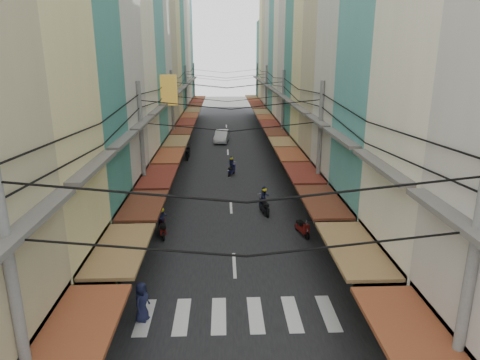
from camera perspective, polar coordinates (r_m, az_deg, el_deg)
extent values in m
plane|color=slate|center=(22.30, -0.90, -8.93)|extent=(160.00, 160.00, 0.00)
cube|color=black|center=(41.26, -1.60, 3.11)|extent=(10.00, 80.00, 0.02)
cube|color=gray|center=(41.69, -10.58, 3.00)|extent=(3.00, 80.00, 0.06)
cube|color=gray|center=(41.83, 7.36, 3.19)|extent=(3.00, 80.00, 0.06)
cube|color=silver|center=(17.33, -12.59, -17.41)|extent=(0.55, 2.40, 0.01)
cube|color=silver|center=(17.14, -7.76, -17.55)|extent=(0.55, 2.40, 0.01)
cube|color=silver|center=(17.06, -2.84, -17.58)|extent=(0.55, 2.40, 0.01)
cube|color=silver|center=(17.10, 2.08, -17.48)|extent=(0.55, 2.40, 0.01)
cube|color=silver|center=(17.25, 6.94, -17.27)|extent=(0.55, 2.40, 0.01)
cube|color=silver|center=(17.51, 11.68, -16.95)|extent=(0.55, 2.40, 0.01)
cube|color=brown|center=(11.85, -20.88, -18.48)|extent=(1.80, 4.34, 0.12)
cube|color=#595651|center=(10.72, -25.81, -4.74)|extent=(0.50, 4.24, 0.15)
cube|color=black|center=(16.80, -20.34, -12.98)|extent=(1.20, 4.52, 3.20)
cube|color=brown|center=(15.77, -15.61, -8.81)|extent=(1.80, 4.33, 0.12)
cube|color=#595651|center=(14.95, -18.91, 1.74)|extent=(0.50, 4.23, 0.15)
cube|color=#3A7F75|center=(19.85, -25.56, 15.10)|extent=(6.00, 4.30, 19.25)
cube|color=black|center=(20.67, -16.63, -6.93)|extent=(1.20, 4.13, 3.20)
cube|color=#552818|center=(19.84, -12.75, -3.28)|extent=(1.80, 3.96, 0.12)
cube|color=#595651|center=(19.19, -15.23, 5.18)|extent=(0.50, 3.87, 0.15)
cube|color=beige|center=(24.30, -21.41, 17.53)|extent=(6.00, 5.14, 20.93)
cube|color=black|center=(24.96, -14.07, -2.64)|extent=(1.20, 4.94, 3.20)
cube|color=#5E2117|center=(24.28, -10.83, 0.49)|extent=(1.80, 4.73, 0.12)
cube|color=#595651|center=(23.75, -12.79, 7.44)|extent=(0.50, 4.63, 0.15)
cube|color=#EAE4C6|center=(29.14, -17.85, 14.06)|extent=(6.00, 4.95, 17.43)
cube|color=black|center=(29.69, -12.18, 0.55)|extent=(1.20, 4.75, 3.20)
cube|color=brown|center=(29.12, -9.43, 3.23)|extent=(1.80, 4.56, 0.12)
cube|color=#595651|center=(28.68, -11.02, 9.05)|extent=(0.50, 4.46, 0.15)
cube|color=teal|center=(33.98, -15.56, 13.55)|extent=(6.00, 4.99, 16.32)
cube|color=black|center=(34.44, -10.83, 2.83)|extent=(1.20, 4.80, 3.20)
cube|color=brown|center=(33.95, -8.44, 5.17)|extent=(1.80, 4.60, 0.12)
cube|color=#595651|center=(33.57, -9.78, 10.17)|extent=(0.50, 4.50, 0.15)
cube|color=beige|center=(38.71, -14.30, 18.80)|extent=(6.00, 4.65, 22.87)
cube|color=black|center=(39.09, -9.83, 4.50)|extent=(1.20, 4.46, 3.20)
cube|color=#552818|center=(38.66, -7.71, 6.58)|extent=(1.80, 4.27, 0.12)
cube|color=#595651|center=(38.33, -8.87, 10.97)|extent=(0.50, 4.18, 0.15)
cube|color=tan|center=(43.36, -12.89, 17.08)|extent=(6.00, 4.89, 20.58)
cube|color=black|center=(43.74, -9.05, 5.81)|extent=(1.20, 4.70, 3.20)
cube|color=#5E2117|center=(43.35, -7.15, 7.67)|extent=(1.80, 4.50, 0.12)
cube|color=#595651|center=(43.06, -8.17, 11.59)|extent=(0.50, 4.40, 0.15)
cube|color=#DBCC89|center=(48.00, -11.78, 15.77)|extent=(6.00, 4.52, 18.44)
cube|color=black|center=(48.34, -8.43, 6.85)|extent=(1.20, 4.34, 3.20)
cube|color=brown|center=(47.99, -6.70, 8.54)|extent=(1.80, 4.16, 0.12)
cube|color=#595651|center=(47.73, -7.62, 12.09)|extent=(0.50, 4.07, 0.15)
cube|color=#3A7F75|center=(52.80, -10.99, 17.04)|extent=(6.00, 5.20, 20.63)
cube|color=black|center=(53.11, -7.89, 7.73)|extent=(1.20, 4.99, 3.20)
cube|color=brown|center=(52.79, -6.31, 9.27)|extent=(1.80, 4.78, 0.12)
cube|color=#595651|center=(52.55, -7.14, 12.50)|extent=(0.50, 4.68, 0.15)
cube|color=beige|center=(57.86, -10.32, 18.53)|extent=(6.00, 4.94, 23.70)
cube|color=black|center=(58.11, -7.43, 8.50)|extent=(1.20, 4.74, 3.20)
cube|color=#552818|center=(57.82, -5.98, 9.91)|extent=(1.80, 4.55, 0.12)
cube|color=#595651|center=(57.60, -6.73, 12.86)|extent=(0.50, 4.45, 0.15)
cube|color=#EAE4C6|center=(62.73, -9.63, 17.20)|extent=(6.00, 4.96, 21.12)
cube|color=black|center=(62.99, -7.05, 9.13)|extent=(1.20, 4.76, 3.20)
cube|color=#5E2117|center=(62.72, -5.70, 10.43)|extent=(1.80, 4.56, 0.12)
cube|color=#595651|center=(62.52, -6.39, 13.15)|extent=(0.50, 4.46, 0.15)
cube|color=teal|center=(67.69, -9.07, 16.65)|extent=(6.00, 5.04, 19.90)
cube|color=black|center=(67.94, -6.71, 9.68)|extent=(1.20, 4.84, 3.20)
cube|color=brown|center=(67.69, -5.46, 10.88)|extent=(1.80, 4.64, 0.12)
cube|color=#595651|center=(67.50, -6.10, 13.40)|extent=(0.50, 4.54, 0.15)
cube|color=brown|center=(32.47, -9.46, 11.75)|extent=(1.20, 0.40, 2.20)
cube|color=brown|center=(11.85, 22.00, -18.62)|extent=(1.80, 4.35, 0.12)
cube|color=#595651|center=(10.78, 26.88, -4.79)|extent=(0.50, 4.25, 0.15)
cube|color=black|center=(16.88, 19.56, -12.76)|extent=(1.20, 4.78, 3.20)
cube|color=brown|center=(15.76, 14.92, -8.77)|extent=(1.80, 4.58, 0.12)
cube|color=#595651|center=(14.98, 18.14, 1.84)|extent=(0.50, 4.48, 0.15)
cube|color=teal|center=(20.52, 22.40, 9.59)|extent=(6.00, 5.03, 15.08)
cube|color=black|center=(21.11, 14.66, -6.27)|extent=(1.20, 4.83, 3.20)
cube|color=#552818|center=(20.23, 10.87, -2.78)|extent=(1.80, 4.63, 0.12)
cube|color=#595651|center=(19.63, 13.20, 5.56)|extent=(0.50, 4.53, 0.15)
cube|color=beige|center=(25.00, 18.48, 18.59)|extent=(6.00, 4.79, 21.66)
cube|color=black|center=(25.54, 11.56, -2.04)|extent=(1.20, 4.60, 3.20)
cube|color=#5E2117|center=(24.82, 8.38, 0.96)|extent=(1.80, 4.41, 0.12)
cube|color=#595651|center=(24.33, 10.19, 7.80)|extent=(0.50, 4.31, 0.15)
cube|color=tan|center=(29.40, 15.15, 17.52)|extent=(6.00, 4.52, 20.74)
cube|color=black|center=(29.88, 9.49, 0.80)|extent=(1.20, 4.34, 3.20)
cube|color=brown|center=(29.26, 6.74, 3.41)|extent=(1.80, 4.16, 0.12)
cube|color=#595651|center=(28.85, 8.23, 9.23)|extent=(0.50, 4.07, 0.15)
cube|color=#DBCC89|center=(33.65, 12.54, 11.85)|extent=(6.00, 4.12, 14.13)
cube|color=black|center=(33.98, 8.05, 2.78)|extent=(1.20, 3.96, 3.20)
cube|color=brown|center=(33.44, 5.61, 5.10)|extent=(1.80, 3.79, 0.12)
cube|color=#595651|center=(33.08, 6.89, 10.19)|extent=(0.50, 3.71, 0.15)
cube|color=#3A7F75|center=(37.70, 11.06, 15.11)|extent=(6.00, 4.40, 17.68)
cube|color=black|center=(38.08, 6.93, 4.31)|extent=(1.20, 4.23, 3.20)
cube|color=#552818|center=(37.60, 4.74, 6.39)|extent=(1.80, 4.05, 0.12)
cube|color=#595651|center=(37.28, 5.86, 10.93)|extent=(0.50, 3.96, 0.15)
cube|color=beige|center=(42.15, 9.80, 18.64)|extent=(6.00, 4.64, 22.59)
cube|color=black|center=(42.46, 5.98, 5.60)|extent=(1.20, 4.45, 3.20)
cube|color=#5E2117|center=(42.03, 4.00, 7.48)|extent=(1.80, 4.26, 0.12)
cube|color=#595651|center=(41.74, 4.99, 11.55)|extent=(0.50, 4.17, 0.15)
cube|color=#EAE4C6|center=(46.36, 8.63, 17.64)|extent=(6.00, 4.00, 21.25)
cube|color=black|center=(46.66, 5.24, 6.61)|extent=(1.20, 3.84, 3.20)
cube|color=brown|center=(46.27, 3.42, 8.32)|extent=(1.80, 3.68, 0.12)
cube|color=#595651|center=(46.01, 4.31, 12.02)|extent=(0.50, 3.60, 0.15)
cube|color=teal|center=(50.81, 7.68, 18.17)|extent=(6.00, 5.01, 22.33)
cube|color=black|center=(51.07, 4.59, 7.49)|extent=(1.20, 4.81, 3.20)
cube|color=brown|center=(50.72, 2.92, 9.05)|extent=(1.80, 4.61, 0.12)
cube|color=#595651|center=(50.48, 3.72, 12.43)|extent=(0.50, 4.51, 0.15)
cube|color=beige|center=(55.73, 6.72, 16.71)|extent=(6.00, 5.00, 19.71)
cube|color=black|center=(55.99, 3.98, 8.30)|extent=(1.20, 4.80, 3.20)
cube|color=#552818|center=(55.66, 2.46, 9.73)|extent=(1.80, 4.60, 0.12)
cube|color=#595651|center=(55.44, 3.18, 12.80)|extent=(0.50, 4.50, 0.15)
cube|color=tan|center=(60.35, 5.98, 15.36)|extent=(6.00, 4.32, 16.86)
cube|color=black|center=(60.58, 3.51, 8.93)|extent=(1.20, 4.15, 3.20)
cube|color=#5E2117|center=(60.28, 2.09, 10.25)|extent=(1.80, 3.97, 0.12)
cube|color=#595651|center=(60.08, 2.76, 13.10)|extent=(0.50, 3.89, 0.15)
cube|color=#DBCC89|center=(64.62, 5.46, 16.82)|extent=(6.00, 4.33, 19.96)
cube|color=black|center=(64.85, 3.13, 9.44)|extent=(1.20, 4.16, 3.20)
cube|color=brown|center=(64.57, 1.80, 10.67)|extent=(1.80, 3.99, 0.12)
cube|color=#595651|center=(64.38, 2.42, 13.33)|extent=(0.50, 3.90, 0.15)
cube|color=#3A7F75|center=(69.23, 4.88, 14.48)|extent=(6.00, 4.88, 14.34)
cube|color=black|center=(69.40, 2.77, 9.91)|extent=(1.20, 4.68, 3.20)
cube|color=brown|center=(69.14, 1.53, 11.06)|extent=(1.80, 4.49, 0.12)
cube|color=#595651|center=(68.96, 2.10, 13.55)|extent=(0.50, 4.39, 0.15)
cylinder|color=slate|center=(10.77, -27.43, -16.19)|extent=(0.26, 0.26, 8.20)
cylinder|color=slate|center=(11.18, 27.77, -14.98)|extent=(0.26, 0.26, 8.20)
cylinder|color=slate|center=(24.18, -12.83, 3.00)|extent=(0.26, 0.26, 8.20)
cylinder|color=slate|center=(24.37, 10.49, 3.24)|extent=(0.26, 0.26, 8.20)
cylinder|color=slate|center=(38.77, -8.94, 8.20)|extent=(0.26, 0.26, 8.20)
cylinder|color=slate|center=(38.89, 5.71, 8.34)|extent=(0.26, 0.26, 8.20)
cylinder|color=slate|center=(53.59, -7.16, 10.54)|extent=(0.26, 0.26, 8.20)
cylinder|color=slate|center=(53.68, 3.51, 10.64)|extent=(0.26, 0.26, 8.20)
cylinder|color=slate|center=(68.49, -6.14, 11.85)|extent=(0.26, 0.26, 8.20)
cylinder|color=slate|center=(68.56, 2.25, 11.93)|extent=(0.26, 0.26, 8.20)
imported|color=silver|center=(48.35, -2.44, 5.08)|extent=(4.86, 2.35, 1.65)
imported|color=black|center=(21.18, 20.50, -11.52)|extent=(1.79, 0.70, 1.22)
cylinder|color=black|center=(24.41, -10.04, -6.24)|extent=(0.09, 0.49, 0.49)
cylinder|color=black|center=(23.30, -10.43, -7.40)|extent=(0.09, 0.49, 0.49)
cube|color=maroon|center=(23.79, -10.25, -6.48)|extent=(0.32, 1.08, 0.26)
cube|color=black|center=(23.47, -10.36, -6.06)|extent=(0.30, 0.52, 0.17)
cube|color=maroon|center=(24.18, -10.11, -5.53)|extent=(0.28, 0.26, 0.52)
imported|color=#1B1F40|center=(23.74, -10.27, -6.20)|extent=(0.50, 0.35, 1.25)
sphere|color=yellow|center=(23.40, -10.38, -4.08)|extent=(0.26, 0.26, 0.26)
cylinder|color=black|center=(27.21, 3.11, -3.55)|extent=(0.10, 0.51, 0.51)
cylinder|color=black|center=(26.03, 3.37, -4.51)|extent=(0.10, 0.51, 0.51)
cube|color=black|center=(26.56, 3.24, -3.70)|extent=(0.33, 1.13, 0.27)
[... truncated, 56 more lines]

